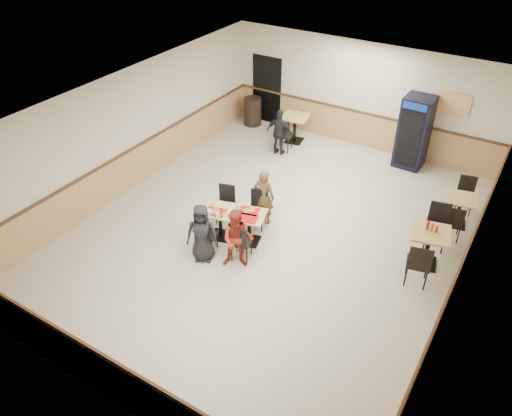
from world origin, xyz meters
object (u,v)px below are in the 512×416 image
Objects in this scene: diner_woman_left at (202,233)px; diner_man_opposite at (264,197)px; side_table_near at (429,243)px; main_table at (235,221)px; diner_woman_right at (238,239)px; trash_bin at (253,111)px; lone_diner at (280,132)px; side_table_far at (460,207)px; pepsi_cooler at (414,132)px; back_table at (295,125)px.

diner_woman_left is 0.97× the size of diner_man_opposite.
diner_woman_left is at bearing -150.51° from side_table_near.
diner_woman_right is (0.53, -0.69, 0.19)m from main_table.
trash_bin is at bearing 92.46° from diner_woman_right.
trash_bin is (-2.78, 5.19, -0.04)m from main_table.
diner_woman_right is 4.90m from lone_diner.
side_table_near is 7.61m from trash_bin.
diner_man_opposite is 1.02× the size of lone_diner.
side_table_near reaches higher than side_table_far.
pepsi_cooler is 2.27× the size of trash_bin.
side_table_near is at bearing -66.39° from pepsi_cooler.
diner_woman_right and lone_diner have the same top height.
lone_diner is (-0.90, 4.82, 0.01)m from diner_woman_left.
side_table_near is at bearing -30.23° from trash_bin.
main_table is at bearing 70.59° from diner_man_opposite.
trash_bin is (-1.68, 0.35, -0.10)m from back_table.
diner_man_opposite reaches higher than side_table_far.
lone_diner reaches higher than main_table.
side_table_near is 1.05× the size of trash_bin.
back_table is at bearing 71.31° from diner_woman_left.
main_table is 1.11× the size of diner_woman_left.
diner_woman_right is at bearing -73.51° from back_table.
back_table is 0.45× the size of pepsi_cooler.
side_table_far is 2.82m from pepsi_cooler.
diner_woman_left is at bearing 168.39° from diner_woman_right.
diner_woman_right reaches higher than back_table.
diner_woman_right is 5.15m from side_table_far.
side_table_near is at bearing 4.45° from main_table.
back_table is 1.72m from trash_bin.
lone_diner reaches higher than diner_woman_left.
diner_woman_left is 5.81m from side_table_far.
back_table is (-1.10, 4.84, 0.06)m from main_table.
diner_man_opposite is 4.80m from pepsi_cooler.
lone_diner reaches higher than trash_bin.
side_table_far is 7.10m from trash_bin.
main_table is 1.67× the size of back_table.
diner_woman_left is at bearing -136.46° from side_table_far.
trash_bin is at bearing 168.22° from back_table.
lone_diner is 1.47× the size of side_table_near.
diner_man_opposite is at bearing -113.40° from pepsi_cooler.
side_table_near reaches higher than back_table.
main_table is 1.69× the size of trash_bin.
trash_bin is at bearing 149.77° from side_table_near.
diner_man_opposite reaches higher than side_table_near.
diner_woman_right reaches higher than main_table.
side_table_far is at bearing -156.69° from diner_man_opposite.
diner_woman_left is at bearing -67.01° from trash_bin.
diner_man_opposite is at bearing -172.55° from side_table_near.
lone_diner is (-1.30, 3.04, -0.01)m from diner_man_opposite.
pepsi_cooler is (2.03, 4.34, 0.31)m from diner_man_opposite.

